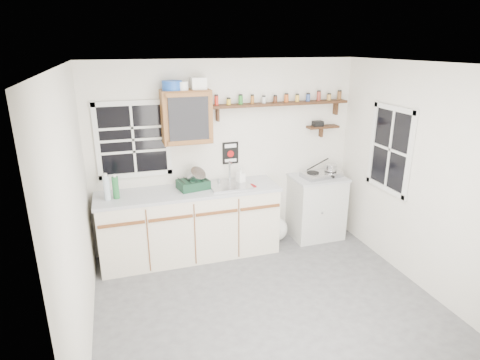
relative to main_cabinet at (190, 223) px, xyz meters
name	(u,v)px	position (x,y,z in m)	size (l,w,h in m)	color
room	(270,196)	(0.58, -1.30, 0.79)	(3.64, 3.24, 2.54)	#4B4B4E
main_cabinet	(190,223)	(0.00, 0.00, 0.00)	(2.31, 0.63, 0.92)	beige
right_cabinet	(316,206)	(1.83, 0.03, -0.01)	(0.73, 0.57, 0.91)	#B6B7B0
sink	(229,185)	(0.54, 0.01, 0.47)	(0.52, 0.44, 0.29)	#AEAEB2
upper_cabinet	(186,117)	(0.03, 0.14, 1.36)	(0.60, 0.32, 0.65)	brown
upper_cabinet_clutter	(182,85)	(0.00, 0.14, 1.75)	(0.53, 0.24, 0.14)	#1B4BB1
spice_shelf	(281,103)	(1.32, 0.21, 1.47)	(1.91, 0.18, 0.35)	black
secondary_shelf	(321,126)	(1.94, 0.22, 1.12)	(0.45, 0.16, 0.24)	black
warning_sign	(230,153)	(0.63, 0.29, 0.82)	(0.22, 0.02, 0.30)	black
window_back	(133,140)	(-0.62, 0.29, 1.09)	(0.93, 0.03, 0.98)	black
window_right	(390,149)	(2.37, -0.75, 0.99)	(0.03, 0.78, 1.08)	black
water_bottles	(111,187)	(-0.93, -0.03, 0.61)	(0.18, 0.10, 0.33)	silver
dish_rack	(194,182)	(0.08, 0.04, 0.55)	(0.42, 0.35, 0.28)	#10321F
soap_bottle	(241,175)	(0.71, 0.06, 0.56)	(0.10, 0.10, 0.21)	white
rag	(250,186)	(0.77, -0.12, 0.47)	(0.13, 0.11, 0.02)	maroon
hotplate	(322,174)	(1.88, 0.01, 0.49)	(0.58, 0.36, 0.08)	#AEAEB2
saucepan	(330,167)	(2.01, 0.01, 0.57)	(0.41, 0.18, 0.17)	#AEAEB2
trash_bag	(276,229)	(1.24, 0.04, -0.28)	(0.37, 0.33, 0.42)	silver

